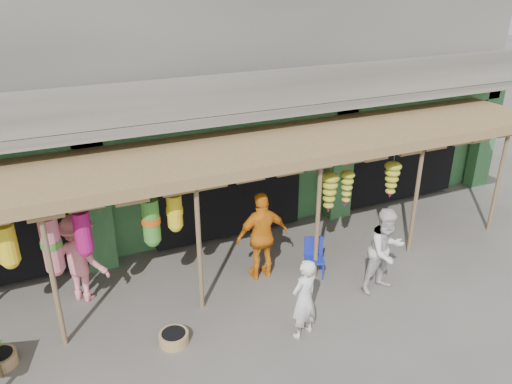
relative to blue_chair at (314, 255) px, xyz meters
name	(u,v)px	position (x,y,z in m)	size (l,w,h in m)	color
ground	(268,283)	(-1.03, 0.08, -0.46)	(80.00, 80.00, 0.00)	#514C47
building	(188,77)	(-1.03, 4.95, 2.91)	(16.40, 6.80, 7.00)	gray
awning	(244,155)	(-1.19, 0.88, 2.11)	(14.00, 2.70, 2.79)	brown
blue_chair	(314,255)	(0.00, 0.00, 0.00)	(0.52, 0.52, 0.83)	#18259F
basket_mid	(174,338)	(-3.30, -0.88, -0.36)	(0.52, 0.52, 0.20)	olive
basket_right	(1,360)	(-6.03, -0.24, -0.35)	(0.51, 0.51, 0.23)	#9A6A47
person_front	(304,299)	(-1.16, -1.62, 0.30)	(0.56, 0.37, 1.53)	silver
person_right	(386,251)	(0.97, -1.07, 0.43)	(0.87, 0.68, 1.79)	silver
person_vendor	(262,236)	(-1.03, 0.37, 0.50)	(1.12, 0.47, 1.92)	orange
person_shopper	(80,258)	(-4.53, 1.10, 0.45)	(1.18, 0.68, 1.82)	pink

